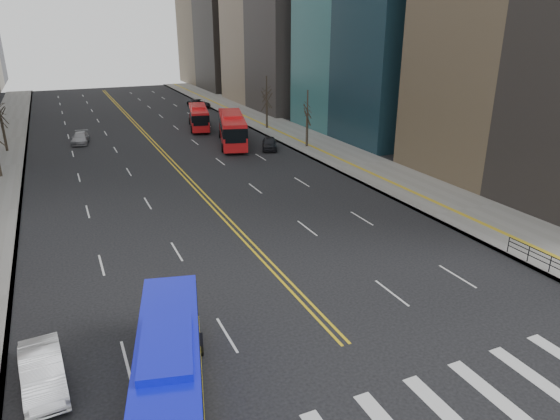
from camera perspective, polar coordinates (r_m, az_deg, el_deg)
name	(u,v)px	position (r m, az deg, el deg)	size (l,w,h in m)	color
ground	(418,420)	(20.61, 15.44, -22.10)	(220.00, 220.00, 0.00)	black
sidewalk_right	(299,137)	(64.22, 2.21, 8.32)	(7.00, 130.00, 0.15)	gray
crosswalk	(418,420)	(20.60, 15.44, -22.09)	(26.70, 4.00, 0.01)	silver
centerline	(146,135)	(68.35, -15.10, 8.32)	(0.55, 100.00, 0.01)	gold
pedestrian_railing	(551,262)	(32.86, 28.53, -5.20)	(0.06, 6.06, 1.02)	black
street_trees	(100,131)	(46.64, -19.92, 8.44)	(35.20, 47.20, 7.60)	black
blue_bus	(169,378)	(19.48, -12.53, -18.20)	(4.90, 11.16, 3.21)	#0E15D6
red_bus_near	(232,127)	(60.49, -5.50, 9.40)	(5.77, 12.05, 3.71)	red
red_bus_far	(199,116)	(70.71, -9.29, 10.61)	(4.37, 10.12, 3.16)	red
car_white	(43,372)	(22.87, -25.49, -16.35)	(1.56, 4.47, 1.47)	white
car_dark_mid	(269,143)	(58.01, -1.21, 7.63)	(1.66, 4.12, 1.40)	black
car_silver	(80,138)	(65.62, -21.86, 7.64)	(1.82, 4.48, 1.30)	#96959A
car_dark_far	(199,104)	(88.95, -9.25, 11.92)	(2.27, 4.91, 1.37)	black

